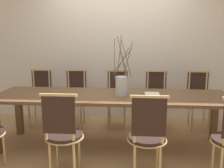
{
  "coord_description": "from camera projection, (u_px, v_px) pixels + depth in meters",
  "views": [
    {
      "loc": [
        0.26,
        -3.27,
        1.53
      ],
      "look_at": [
        0.0,
        0.0,
        0.89
      ],
      "focal_mm": 40.0,
      "sensor_mm": 36.0,
      "label": 1
    }
  ],
  "objects": [
    {
      "name": "chair_far_rightend",
      "position": [
        199.0,
        98.0,
        4.08
      ],
      "size": [
        0.43,
        0.43,
        0.96
      ],
      "rotation": [
        0.0,
        0.0,
        3.14
      ],
      "color": "black",
      "rests_on": "ground_plane"
    },
    {
      "name": "book_stack",
      "position": [
        152.0,
        96.0,
        3.22
      ],
      "size": [
        0.28,
        0.24,
        0.05
      ],
      "color": "beige",
      "rests_on": "dining_table"
    },
    {
      "name": "wall_rear",
      "position": [
        118.0,
        32.0,
        4.5
      ],
      "size": [
        12.0,
        0.06,
        3.2
      ],
      "color": "beige",
      "rests_on": "ground_plane"
    },
    {
      "name": "dining_table",
      "position": [
        112.0,
        101.0,
        3.39
      ],
      "size": [
        3.18,
        0.89,
        0.74
      ],
      "color": "brown",
      "rests_on": "ground_plane"
    },
    {
      "name": "chair_far_left",
      "position": [
        75.0,
        96.0,
        4.24
      ],
      "size": [
        0.43,
        0.43,
        0.96
      ],
      "rotation": [
        0.0,
        0.0,
        3.14
      ],
      "color": "black",
      "rests_on": "ground_plane"
    },
    {
      "name": "vase_centerpiece",
      "position": [
        121.0,
        85.0,
        3.32
      ],
      "size": [
        0.29,
        0.28,
        0.79
      ],
      "color": "silver",
      "rests_on": "dining_table"
    },
    {
      "name": "chair_far_leftend",
      "position": [
        40.0,
        95.0,
        4.29
      ],
      "size": [
        0.43,
        0.43,
        0.96
      ],
      "rotation": [
        0.0,
        0.0,
        3.14
      ],
      "color": "black",
      "rests_on": "ground_plane"
    },
    {
      "name": "chair_far_right",
      "position": [
        156.0,
        98.0,
        4.14
      ],
      "size": [
        0.43,
        0.43,
        0.96
      ],
      "rotation": [
        0.0,
        0.0,
        3.14
      ],
      "color": "black",
      "rests_on": "ground_plane"
    },
    {
      "name": "chair_near_center",
      "position": [
        147.0,
        134.0,
        2.61
      ],
      "size": [
        0.43,
        0.43,
        0.96
      ],
      "color": "black",
      "rests_on": "ground_plane"
    },
    {
      "name": "ground_plane",
      "position": [
        112.0,
        146.0,
        3.52
      ],
      "size": [
        16.0,
        16.0,
        0.0
      ],
      "primitive_type": "plane",
      "color": "#A87F51"
    },
    {
      "name": "chair_far_center",
      "position": [
        117.0,
        97.0,
        4.19
      ],
      "size": [
        0.43,
        0.43,
        0.96
      ],
      "rotation": [
        0.0,
        0.0,
        3.14
      ],
      "color": "black",
      "rests_on": "ground_plane"
    },
    {
      "name": "chair_near_left",
      "position": [
        63.0,
        131.0,
        2.68
      ],
      "size": [
        0.43,
        0.43,
        0.96
      ],
      "color": "black",
      "rests_on": "ground_plane"
    }
  ]
}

